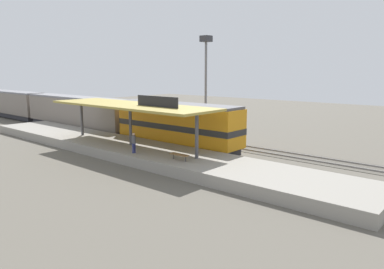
{
  "coord_description": "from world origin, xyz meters",
  "views": [
    {
      "loc": [
        -26.03,
        -26.0,
        7.74
      ],
      "look_at": [
        -1.38,
        -4.73,
        2.0
      ],
      "focal_mm": 34.06,
      "sensor_mm": 36.0,
      "label": 1
    }
  ],
  "objects_px": {
    "passenger_carriage_front": "(77,112)",
    "light_mast": "(206,65)",
    "locomotive": "(177,125)",
    "platform_bench": "(179,155)",
    "person_waiting": "(134,142)",
    "passenger_carriage_rear": "(8,103)"
  },
  "relations": [
    {
      "from": "passenger_carriage_front",
      "to": "light_mast",
      "type": "distance_m",
      "value": 18.33
    },
    {
      "from": "locomotive",
      "to": "passenger_carriage_front",
      "type": "distance_m",
      "value": 18.0
    },
    {
      "from": "platform_bench",
      "to": "person_waiting",
      "type": "bearing_deg",
      "value": 97.59
    },
    {
      "from": "passenger_carriage_rear",
      "to": "light_mast",
      "type": "bearing_deg",
      "value": -77.85
    },
    {
      "from": "platform_bench",
      "to": "passenger_carriage_front",
      "type": "height_order",
      "value": "passenger_carriage_front"
    },
    {
      "from": "locomotive",
      "to": "passenger_carriage_rear",
      "type": "relative_size",
      "value": 0.72
    },
    {
      "from": "light_mast",
      "to": "passenger_carriage_front",
      "type": "bearing_deg",
      "value": 116.82
    },
    {
      "from": "passenger_carriage_front",
      "to": "person_waiting",
      "type": "bearing_deg",
      "value": -108.95
    },
    {
      "from": "locomotive",
      "to": "light_mast",
      "type": "relative_size",
      "value": 1.23
    },
    {
      "from": "person_waiting",
      "to": "locomotive",
      "type": "bearing_deg",
      "value": 10.92
    },
    {
      "from": "platform_bench",
      "to": "locomotive",
      "type": "distance_m",
      "value": 8.49
    },
    {
      "from": "platform_bench",
      "to": "person_waiting",
      "type": "distance_m",
      "value": 4.7
    },
    {
      "from": "locomotive",
      "to": "passenger_carriage_front",
      "type": "height_order",
      "value": "locomotive"
    },
    {
      "from": "locomotive",
      "to": "passenger_carriage_rear",
      "type": "distance_m",
      "value": 38.8
    },
    {
      "from": "passenger_carriage_front",
      "to": "platform_bench",
      "type": "bearing_deg",
      "value": -104.09
    },
    {
      "from": "light_mast",
      "to": "platform_bench",
      "type": "bearing_deg",
      "value": -148.43
    },
    {
      "from": "locomotive",
      "to": "passenger_carriage_rear",
      "type": "xyz_separation_m",
      "value": [
        0.0,
        38.8,
        -0.1
      ]
    },
    {
      "from": "platform_bench",
      "to": "person_waiting",
      "type": "xyz_separation_m",
      "value": [
        -0.62,
        4.63,
        0.51
      ]
    },
    {
      "from": "locomotive",
      "to": "light_mast",
      "type": "bearing_deg",
      "value": 18.25
    },
    {
      "from": "passenger_carriage_front",
      "to": "passenger_carriage_rear",
      "type": "distance_m",
      "value": 20.8
    },
    {
      "from": "passenger_carriage_front",
      "to": "light_mast",
      "type": "height_order",
      "value": "light_mast"
    },
    {
      "from": "platform_bench",
      "to": "passenger_carriage_front",
      "type": "xyz_separation_m",
      "value": [
        6.0,
        23.91,
        0.97
      ]
    }
  ]
}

